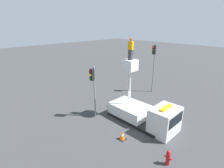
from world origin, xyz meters
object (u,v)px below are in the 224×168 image
Objects in this scene: traffic_light_pole at (93,83)px; traffic_cone_curbside at (122,135)px; traffic_cone_rear at (111,104)px; fire_hydrant at (168,158)px; traffic_light_across at (154,59)px; bucket_truck at (143,113)px; worker at (131,49)px.

traffic_light_pole reaches higher than traffic_cone_curbside.
traffic_cone_rear is 0.89× the size of traffic_cone_curbside.
fire_hydrant is at bearing -19.85° from traffic_cone_rear.
bucket_truck is at bearing -62.04° from traffic_light_across.
traffic_light_across reaches higher than traffic_cone_rear.
bucket_truck is 4.13m from traffic_cone_rear.
traffic_light_pole is (-3.68, -2.39, 2.44)m from bucket_truck.
bucket_truck is 1.29× the size of traffic_light_pole.
worker is at bearing -73.96° from traffic_light_across.
worker is 6.81m from traffic_cone_curbside.
traffic_light_pole is 4.70× the size of fire_hydrant.
worker is (-1.60, 0.00, 5.25)m from bucket_truck.
traffic_light_pole is at bearing 177.01° from fire_hydrant.
worker is 0.37× the size of traffic_light_pole.
worker is at bearing 180.00° from bucket_truck.
bucket_truck is at bearing -1.26° from traffic_cone_rear.
fire_hydrant is at bearing 2.83° from traffic_cone_curbside.
fire_hydrant is at bearing -26.92° from worker.
traffic_light_across is at bearing 117.96° from bucket_truck.
traffic_cone_curbside is (3.99, -0.57, -3.02)m from traffic_light_pole.
bucket_truck is 1.03× the size of traffic_light_across.
worker reaches higher than fire_hydrant.
bucket_truck is 5.02m from traffic_light_pole.
traffic_light_across is at bearing 128.22° from fire_hydrant.
bucket_truck is at bearing 33.04° from traffic_light_pole.
fire_hydrant is (3.89, -2.79, -0.40)m from bucket_truck.
fire_hydrant is at bearing -35.65° from bucket_truck.
traffic_light_across is at bearing 84.83° from traffic_cone_rear.
traffic_cone_curbside reaches higher than traffic_cone_rear.
fire_hydrant is (7.39, -9.38, -3.64)m from traffic_light_across.
traffic_light_pole is 9.02m from traffic_light_across.
traffic_light_across is at bearing 111.75° from traffic_cone_curbside.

